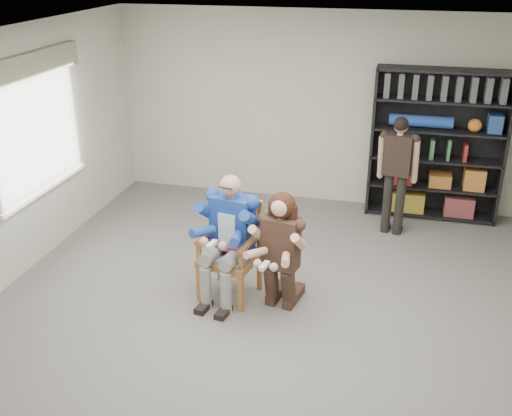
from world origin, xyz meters
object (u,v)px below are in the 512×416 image
(seated_man, at_px, (229,238))
(standing_man, at_px, (396,177))
(armchair, at_px, (229,251))
(bookshelf, at_px, (437,146))
(kneeling_woman, at_px, (280,254))

(seated_man, bearing_deg, standing_man, 61.41)
(armchair, relative_size, bookshelf, 0.52)
(armchair, relative_size, standing_man, 0.68)
(kneeling_woman, distance_m, bookshelf, 3.32)
(armchair, xyz_separation_m, standing_man, (1.67, 2.05, 0.26))
(kneeling_woman, xyz_separation_m, standing_man, (1.09, 2.17, 0.16))
(seated_man, xyz_separation_m, bookshelf, (2.18, 2.77, 0.34))
(kneeling_woman, xyz_separation_m, bookshelf, (1.60, 2.89, 0.40))
(kneeling_woman, height_order, standing_man, standing_man)
(armchair, bearing_deg, standing_man, 61.41)
(armchair, distance_m, standing_man, 2.66)
(seated_man, distance_m, standing_man, 2.65)
(kneeling_woman, bearing_deg, seated_man, 178.87)
(kneeling_woman, bearing_deg, bookshelf, 71.66)
(armchair, distance_m, bookshelf, 3.56)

